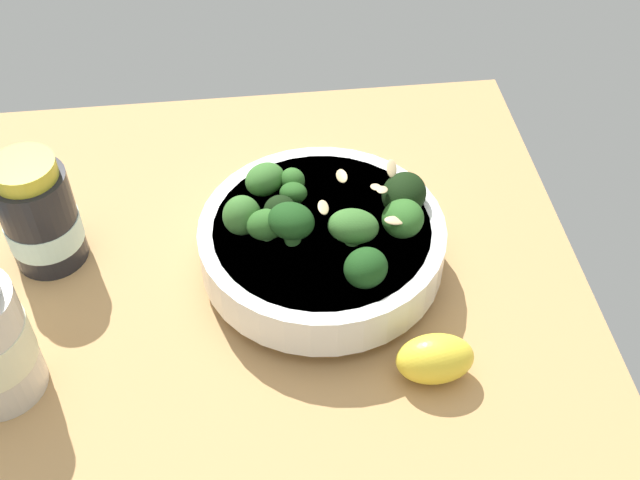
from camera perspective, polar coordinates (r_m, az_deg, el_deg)
ground_plane at (r=75.41cm, az=-4.28°, el=-4.76°), size 60.49×60.49×4.42cm
bowl_of_broccoli at (r=72.33cm, az=0.03°, el=0.03°), size 22.25×22.25×10.10cm
lemon_wedge at (r=66.79cm, az=8.05°, el=-8.41°), size 4.07×6.52×4.46cm
bottle_tall at (r=77.25cm, az=-19.48°, el=1.58°), size 6.88×6.88×11.55cm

